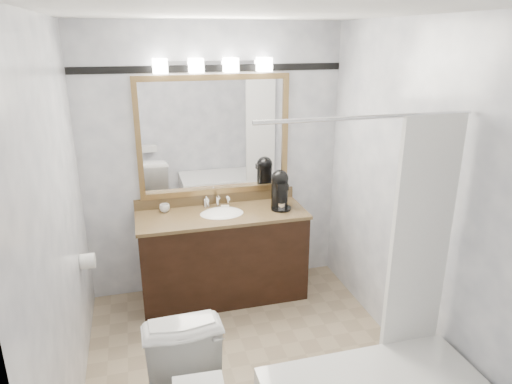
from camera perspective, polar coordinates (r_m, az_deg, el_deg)
The scene contains 10 objects.
room at distance 3.06m, azimuth -0.80°, elevation -2.47°, with size 2.42×2.62×2.52m.
vanity at distance 4.30m, azimuth -4.16°, elevation -7.71°, with size 1.53×0.58×0.97m.
mirror at distance 4.20m, azimuth -5.22°, elevation 6.93°, with size 1.40×0.04×1.10m.
vanity_light_bar at distance 4.06m, azimuth -5.35°, elevation 15.55°, with size 1.02×0.14×0.12m.
accent_stripe at distance 4.13m, azimuth -5.50°, elevation 15.14°, with size 2.40×0.01×0.06m, color black.
tp_roll at distance 3.84m, azimuth -20.28°, elevation -8.10°, with size 0.12×0.12×0.11m, color white.
coffee_maker at distance 4.20m, azimuth 3.00°, elevation 0.44°, with size 0.19×0.24×0.36m.
cup_left at distance 4.22m, azimuth -11.35°, elevation -1.99°, with size 0.09×0.09×0.07m, color white.
soap_bottle_a at distance 4.30m, azimuth -6.21°, elevation -1.15°, with size 0.04×0.04×0.10m, color white.
soap_bar at distance 4.25m, azimuth -3.89°, elevation -1.87°, with size 0.07×0.05×0.02m, color beige.
Camera 1 is at (-0.71, -2.76, 2.37)m, focal length 32.00 mm.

